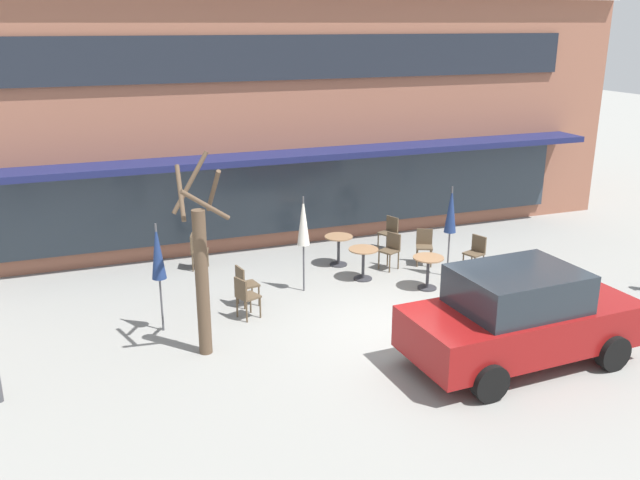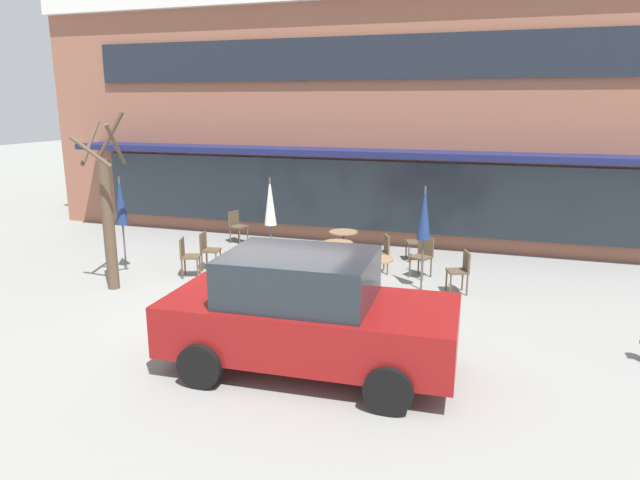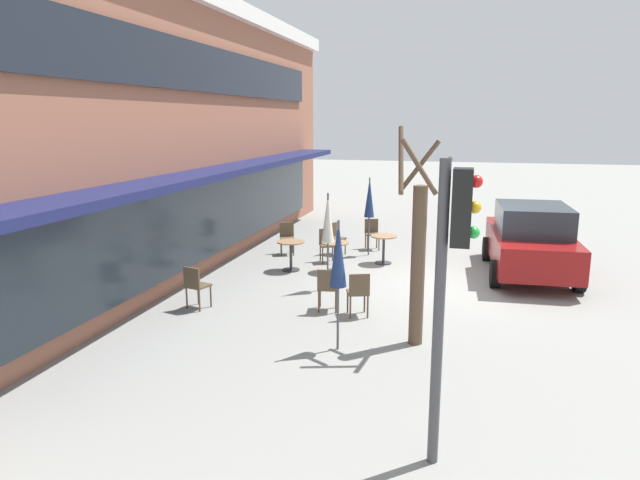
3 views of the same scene
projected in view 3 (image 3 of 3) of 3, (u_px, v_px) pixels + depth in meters
name	position (u px, v px, depth m)	size (l,w,h in m)	color
ground_plane	(450.00, 284.00, 13.33)	(80.00, 80.00, 0.00)	gray
building_facade	(71.00, 132.00, 15.08)	(19.63, 9.10, 6.89)	#935B47
cafe_table_near_wall	(384.00, 245.00, 15.14)	(0.70, 0.70, 0.76)	#333338
cafe_table_streetside	(335.00, 252.00, 14.33)	(0.70, 0.70, 0.76)	#333338
cafe_table_by_tree	(291.00, 251.00, 14.44)	(0.70, 0.70, 0.76)	#333338
patio_umbrella_green_folded	(328.00, 219.00, 12.58)	(0.28, 0.28, 2.20)	#4C4C51
patio_umbrella_cream_folded	(338.00, 255.00, 9.23)	(0.28, 0.28, 2.20)	#4C4C51
patio_umbrella_corner_open	(369.00, 198.00, 15.85)	(0.28, 0.28, 2.20)	#4C4C51
cafe_chair_0	(196.00, 284.00, 11.49)	(0.49, 0.49, 0.89)	brown
cafe_chair_1	(335.00, 236.00, 16.21)	(0.54, 0.54, 0.89)	brown
cafe_chair_2	(287.00, 236.00, 16.24)	(0.52, 0.52, 0.89)	brown
cafe_chair_3	(372.00, 232.00, 16.84)	(0.51, 0.51, 0.89)	brown
cafe_chair_4	(327.00, 243.00, 15.32)	(0.53, 0.53, 0.89)	brown
cafe_chair_5	(328.00, 286.00, 11.34)	(0.47, 0.47, 0.89)	brown
cafe_chair_6	(358.00, 291.00, 11.03)	(0.52, 0.52, 0.89)	brown
parked_sedan	(530.00, 240.00, 13.95)	(4.28, 2.17, 1.76)	maroon
street_tree	(418.00, 252.00, 9.49)	(0.90, 0.92, 3.68)	brown
traffic_light_pole	(451.00, 265.00, 5.94)	(0.26, 0.44, 3.40)	#47474C
fire_hydrant	(459.00, 223.00, 19.12)	(0.36, 0.20, 0.71)	#1E4C8C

